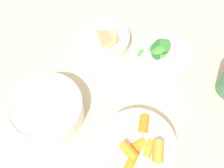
# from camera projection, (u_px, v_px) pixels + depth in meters

# --- Properties ---
(ground_plane) EXTENTS (10.00, 10.00, 0.00)m
(ground_plane) POSITION_uv_depth(u_px,v_px,m) (105.00, 152.00, 1.31)
(ground_plane) COLOR gray
(dining_table) EXTENTS (1.14, 0.96, 0.75)m
(dining_table) POSITION_uv_depth(u_px,v_px,m) (100.00, 97.00, 0.76)
(dining_table) COLOR beige
(dining_table) RESTS_ON ground_plane
(bowl_carrots) EXTENTS (0.17, 0.17, 0.07)m
(bowl_carrots) POSITION_uv_depth(u_px,v_px,m) (137.00, 147.00, 0.54)
(bowl_carrots) COLOR silver
(bowl_carrots) RESTS_ON dining_table
(bowl_greens) EXTENTS (0.15, 0.15, 0.09)m
(bowl_greens) POSITION_uv_depth(u_px,v_px,m) (159.00, 59.00, 0.65)
(bowl_greens) COLOR white
(bowl_greens) RESTS_ON dining_table
(bowl_beans_hotdog) EXTENTS (0.18, 0.18, 0.06)m
(bowl_beans_hotdog) POSITION_uv_depth(u_px,v_px,m) (47.00, 109.00, 0.59)
(bowl_beans_hotdog) COLOR silver
(bowl_beans_hotdog) RESTS_ON dining_table
(bowl_cookies) EXTENTS (0.15, 0.15, 0.05)m
(bowl_cookies) POSITION_uv_depth(u_px,v_px,m) (104.00, 39.00, 0.70)
(bowl_cookies) COLOR silver
(bowl_cookies) RESTS_ON dining_table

